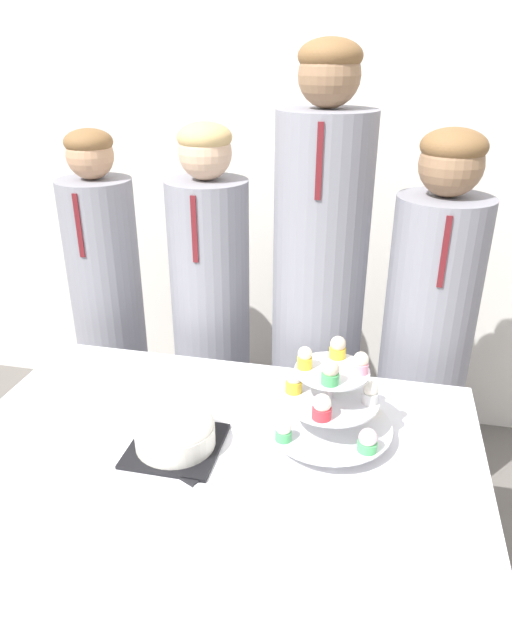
# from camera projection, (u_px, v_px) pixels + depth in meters

# --- Properties ---
(wall_back) EXTENTS (9.00, 0.06, 2.70)m
(wall_back) POSITION_uv_depth(u_px,v_px,m) (301.00, 122.00, 2.35)
(wall_back) COLOR silver
(wall_back) RESTS_ON ground_plane
(table) EXTENTS (1.34, 0.80, 0.70)m
(table) POSITION_uv_depth(u_px,v_px,m) (222.00, 538.00, 1.63)
(table) COLOR white
(table) RESTS_ON ground_plane
(round_cake) EXTENTS (0.23, 0.23, 0.11)m
(round_cake) POSITION_uv_depth(u_px,v_px,m) (175.00, 430.00, 1.43)
(round_cake) COLOR black
(round_cake) RESTS_ON table
(cake_knife) EXTENTS (0.28, 0.15, 0.01)m
(cake_knife) POSITION_uv_depth(u_px,v_px,m) (199.00, 487.00, 1.32)
(cake_knife) COLOR silver
(cake_knife) RESTS_ON table
(cupcake_stand) EXTENTS (0.33, 0.33, 0.26)m
(cupcake_stand) POSITION_uv_depth(u_px,v_px,m) (332.00, 398.00, 1.43)
(cupcake_stand) COLOR silver
(cupcake_stand) RESTS_ON table
(student_0) EXTENTS (0.27, 0.27, 1.38)m
(student_0) POSITION_uv_depth(u_px,v_px,m) (110.00, 322.00, 2.23)
(student_0) COLOR gray
(student_0) RESTS_ON ground_plane
(student_1) EXTENTS (0.28, 0.29, 1.41)m
(student_1) POSITION_uv_depth(u_px,v_px,m) (212.00, 329.00, 2.14)
(student_1) COLOR gray
(student_1) RESTS_ON ground_plane
(student_2) EXTENTS (0.32, 0.32, 1.65)m
(student_2) POSITION_uv_depth(u_px,v_px,m) (317.00, 311.00, 2.01)
(student_2) COLOR gray
(student_2) RESTS_ON ground_plane
(student_3) EXTENTS (0.30, 0.31, 1.41)m
(student_3) POSITION_uv_depth(u_px,v_px,m) (425.00, 350.00, 1.98)
(student_3) COLOR gray
(student_3) RESTS_ON ground_plane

